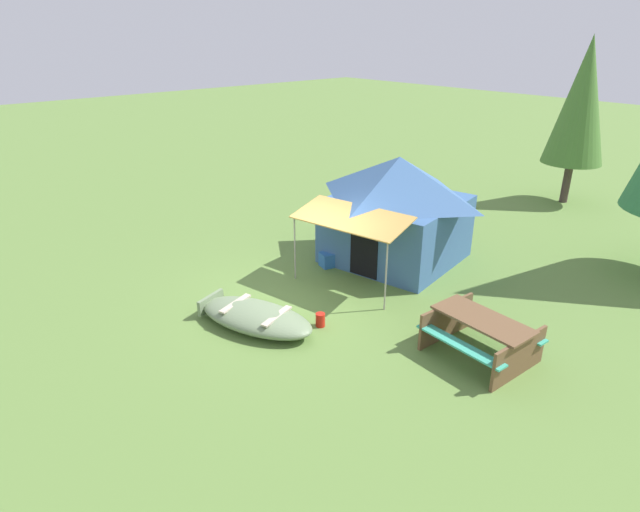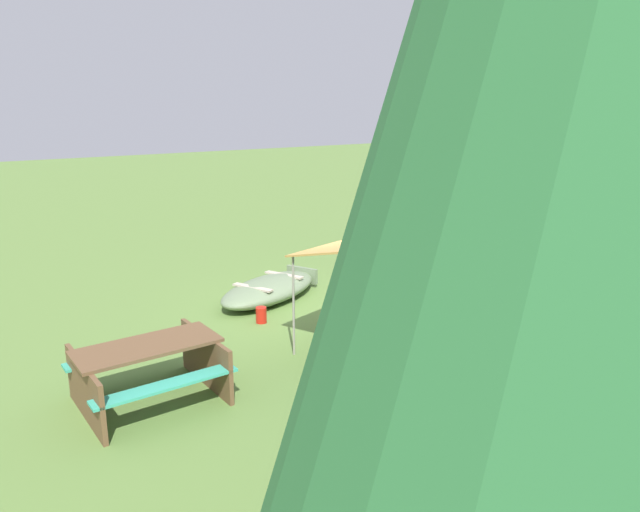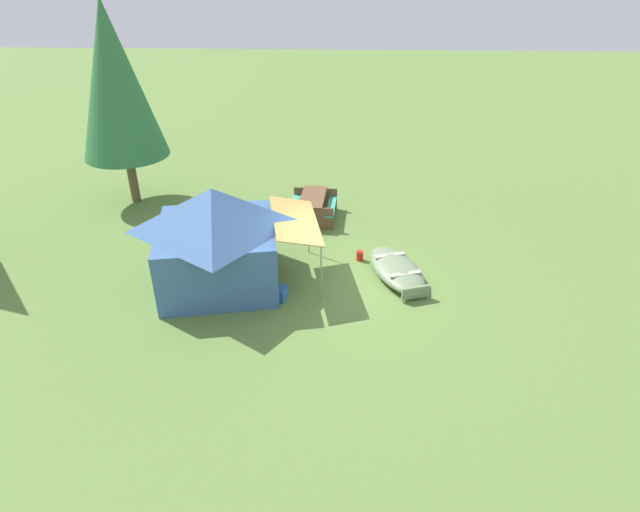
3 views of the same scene
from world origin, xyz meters
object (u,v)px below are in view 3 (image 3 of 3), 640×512
canvas_cabin_tent (217,235)px  fuel_can (360,256)px  beached_rowboat (397,270)px  picnic_table (313,204)px  cooler_box (277,293)px  pine_tree_back_right (115,81)px

canvas_cabin_tent → fuel_can: (1.32, -3.74, -1.25)m
beached_rowboat → picnic_table: (3.59, 2.49, 0.27)m
beached_rowboat → picnic_table: bearing=34.7°
picnic_table → canvas_cabin_tent: bearing=151.0°
canvas_cabin_tent → cooler_box: bearing=-115.2°
canvas_cabin_tent → cooler_box: 2.14m
picnic_table → cooler_box: bearing=172.4°
canvas_cabin_tent → fuel_can: canvas_cabin_tent is taller
cooler_box → beached_rowboat: bearing=-68.9°
pine_tree_back_right → canvas_cabin_tent: bearing=-141.4°
beached_rowboat → picnic_table: size_ratio=1.50×
beached_rowboat → picnic_table: picnic_table is taller
beached_rowboat → fuel_can: 1.31m
picnic_table → fuel_can: (-2.73, -1.50, -0.35)m
cooler_box → fuel_can: bearing=-46.0°
pine_tree_back_right → beached_rowboat: bearing=-118.0°
beached_rowboat → canvas_cabin_tent: canvas_cabin_tent is taller
pine_tree_back_right → fuel_can: bearing=-116.0°
beached_rowboat → fuel_can: (0.86, 0.99, -0.08)m
canvas_cabin_tent → pine_tree_back_right: bearing=38.6°
beached_rowboat → pine_tree_back_right: size_ratio=0.42×
beached_rowboat → cooler_box: size_ratio=6.00×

